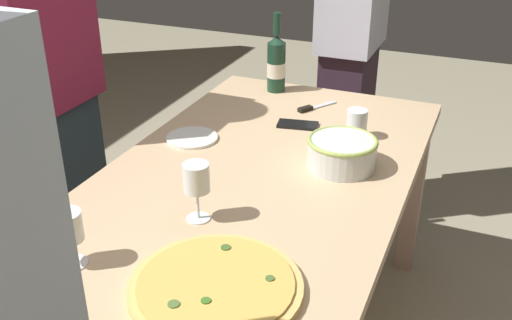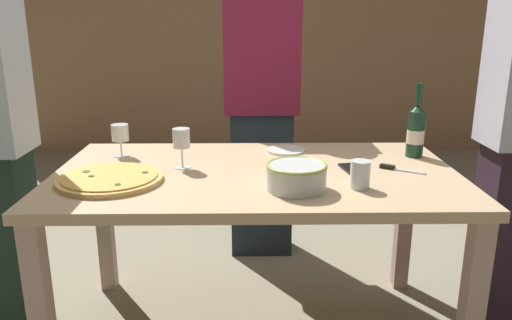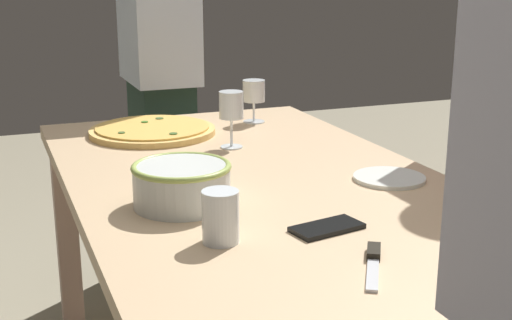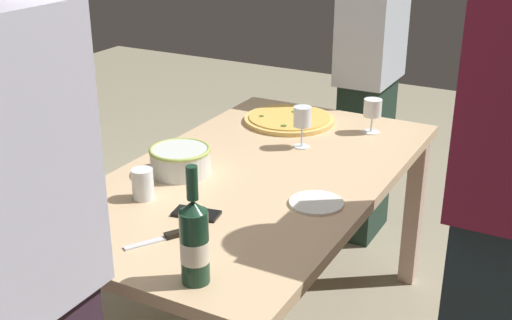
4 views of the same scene
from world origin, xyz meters
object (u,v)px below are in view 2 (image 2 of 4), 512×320
(side_plate, at_px, (286,150))
(pizza_knife, at_px, (396,169))
(dining_table, at_px, (256,193))
(pizza, at_px, (110,179))
(cell_phone, at_px, (353,169))
(serving_bowl, at_px, (296,176))
(cup_amber, at_px, (360,175))
(person_guest_left, at_px, (262,107))
(wine_glass_by_bottle, at_px, (181,140))
(wine_bottle, at_px, (416,130))
(wine_glass_near_pizza, at_px, (120,134))

(side_plate, relative_size, pizza_knife, 1.06)
(dining_table, height_order, pizza, pizza)
(side_plate, bearing_deg, cell_phone, -50.51)
(cell_phone, bearing_deg, side_plate, 118.98)
(dining_table, relative_size, pizza_knife, 9.64)
(dining_table, xyz_separation_m, side_plate, (0.14, 0.30, 0.10))
(serving_bowl, height_order, cup_amber, cup_amber)
(serving_bowl, relative_size, person_guest_left, 0.13)
(pizza, bearing_deg, cell_phone, 7.90)
(pizza, distance_m, cell_phone, 0.94)
(person_guest_left, bearing_deg, cup_amber, 20.28)
(wine_glass_by_bottle, bearing_deg, wine_bottle, 9.26)
(dining_table, height_order, serving_bowl, serving_bowl)
(wine_glass_near_pizza, bearing_deg, pizza, -82.98)
(wine_glass_by_bottle, bearing_deg, pizza, -144.95)
(serving_bowl, distance_m, cell_phone, 0.34)
(wine_bottle, height_order, person_guest_left, person_guest_left)
(serving_bowl, relative_size, wine_glass_near_pizza, 1.53)
(wine_bottle, xyz_separation_m, wine_glass_near_pizza, (-1.29, 0.02, -0.02))
(cup_amber, height_order, person_guest_left, person_guest_left)
(pizza, relative_size, wine_glass_by_bottle, 2.38)
(dining_table, xyz_separation_m, person_guest_left, (0.04, 0.83, 0.20))
(pizza, xyz_separation_m, cup_amber, (0.92, -0.08, 0.04))
(wine_bottle, distance_m, person_guest_left, 0.91)
(pizza, relative_size, side_plate, 2.22)
(pizza, height_order, wine_bottle, wine_bottle)
(wine_glass_by_bottle, relative_size, pizza_knife, 0.99)
(pizza, relative_size, person_guest_left, 0.23)
(side_plate, distance_m, pizza_knife, 0.52)
(pizza, distance_m, pizza_knife, 1.12)
(pizza, bearing_deg, pizza_knife, 6.88)
(cup_amber, bearing_deg, dining_table, 149.61)
(pizza, relative_size, wine_bottle, 1.22)
(wine_bottle, xyz_separation_m, wine_glass_by_bottle, (-1.00, -0.16, -0.00))
(cup_amber, relative_size, side_plate, 0.58)
(side_plate, relative_size, cell_phone, 1.22)
(serving_bowl, bearing_deg, wine_glass_near_pizza, 148.25)
(pizza_knife, bearing_deg, wine_bottle, 56.15)
(wine_bottle, xyz_separation_m, pizza_knife, (-0.14, -0.20, -0.11))
(side_plate, bearing_deg, person_guest_left, 100.35)
(cell_phone, bearing_deg, wine_bottle, 23.05)
(dining_table, height_order, cell_phone, cell_phone)
(wine_glass_near_pizza, bearing_deg, pizza_knife, -10.90)
(wine_bottle, height_order, cup_amber, wine_bottle)
(pizza, bearing_deg, serving_bowl, -7.95)
(pizza, bearing_deg, dining_table, 13.62)
(wine_glass_by_bottle, distance_m, cup_amber, 0.72)
(wine_glass_near_pizza, bearing_deg, side_plate, 5.70)
(cell_phone, bearing_deg, pizza, 177.40)
(wine_bottle, bearing_deg, pizza, -164.88)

